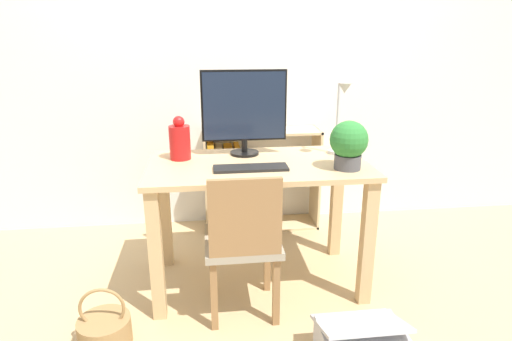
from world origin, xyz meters
TOP-DOWN VIEW (x-y plane):
  - ground_plane at (0.00, 0.00)m, footprint 10.00×10.00m
  - wall_back at (0.00, 0.98)m, footprint 8.00×0.05m
  - desk at (0.00, 0.00)m, footprint 1.26×0.69m
  - monitor at (-0.06, 0.20)m, footprint 0.51×0.18m
  - keyboard at (-0.06, -0.11)m, footprint 0.41×0.13m
  - vase at (-0.45, 0.14)m, footprint 0.12×0.12m
  - desk_lamp at (0.51, 0.10)m, footprint 0.10×0.19m
  - potted_plant at (0.47, -0.17)m, footprint 0.21×0.21m
  - chair at (-0.12, -0.33)m, footprint 0.40×0.40m
  - bookshelf at (-0.03, 0.80)m, footprint 0.89×0.28m
  - basket at (-0.83, -0.49)m, footprint 0.26×0.26m

SIDE VIEW (x-z plane):
  - ground_plane at x=0.00m, z-range 0.00..0.00m
  - basket at x=-0.83m, z-range -0.08..0.24m
  - bookshelf at x=-0.03m, z-range -0.01..0.78m
  - chair at x=-0.12m, z-range 0.04..0.87m
  - desk at x=0.00m, z-range 0.23..1.01m
  - keyboard at x=-0.06m, z-range 0.77..0.79m
  - vase at x=-0.45m, z-range 0.76..1.01m
  - potted_plant at x=0.47m, z-range 0.78..1.05m
  - desk_lamp at x=0.51m, z-range 0.82..1.27m
  - monitor at x=-0.06m, z-range 0.80..1.31m
  - wall_back at x=0.00m, z-range 0.00..2.60m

